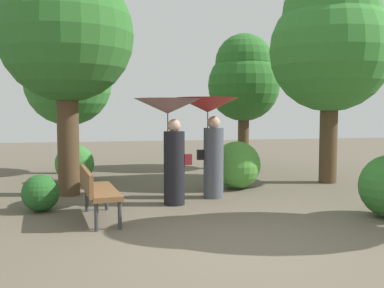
# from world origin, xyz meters

# --- Properties ---
(ground_plane) EXTENTS (40.00, 40.00, 0.00)m
(ground_plane) POSITION_xyz_m (0.00, 0.00, 0.00)
(ground_plane) COLOR brown
(person_left) EXTENTS (1.23, 1.23, 1.96)m
(person_left) POSITION_xyz_m (-0.51, 2.76, 1.45)
(person_left) COLOR black
(person_left) RESTS_ON ground
(person_right) EXTENTS (1.24, 1.24, 2.00)m
(person_right) POSITION_xyz_m (0.36, 3.25, 1.47)
(person_right) COLOR #474C56
(person_right) RESTS_ON ground
(park_bench) EXTENTS (0.68, 1.55, 0.83)m
(park_bench) POSITION_xyz_m (-1.84, 1.83, 0.51)
(park_bench) COLOR #38383D
(park_bench) RESTS_ON ground
(tree_near_left) EXTENTS (2.37, 2.37, 4.14)m
(tree_near_left) POSITION_xyz_m (-2.62, 7.38, 2.73)
(tree_near_left) COLOR brown
(tree_near_left) RESTS_ON ground
(tree_near_right) EXTENTS (2.88, 2.88, 5.15)m
(tree_near_right) POSITION_xyz_m (3.61, 4.49, 3.42)
(tree_near_right) COLOR #4C3823
(tree_near_right) RESTS_ON ground
(tree_mid_left) EXTENTS (2.73, 2.73, 5.25)m
(tree_mid_left) POSITION_xyz_m (-2.42, 4.11, 3.54)
(tree_mid_left) COLOR #4C3823
(tree_mid_left) RESTS_ON ground
(tree_far_back) EXTENTS (2.13, 2.13, 4.01)m
(tree_far_back) POSITION_xyz_m (2.43, 7.40, 2.69)
(tree_far_back) COLOR #4C3823
(tree_far_back) RESTS_ON ground
(bush_path_left) EXTENTS (1.06, 1.06, 1.06)m
(bush_path_left) POSITION_xyz_m (1.21, 4.14, 0.53)
(bush_path_left) COLOR #4C9338
(bush_path_left) RESTS_ON ground
(bush_path_right) EXTENTS (0.93, 0.93, 0.93)m
(bush_path_right) POSITION_xyz_m (-2.39, 5.69, 0.46)
(bush_path_right) COLOR #387F33
(bush_path_right) RESTS_ON ground
(bush_far_side) EXTENTS (0.64, 0.64, 0.64)m
(bush_far_side) POSITION_xyz_m (-2.80, 2.64, 0.32)
(bush_far_side) COLOR #235B23
(bush_far_side) RESTS_ON ground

